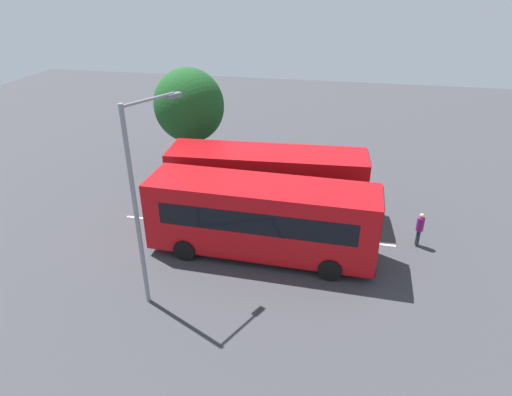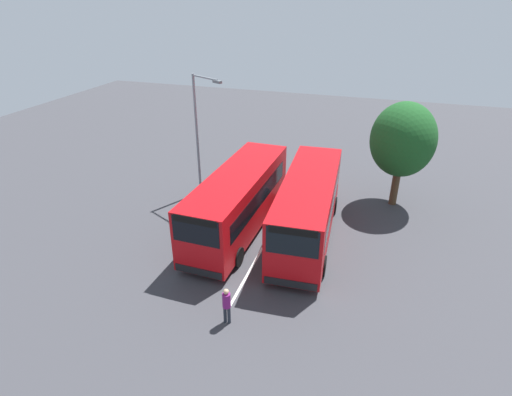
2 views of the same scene
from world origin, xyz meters
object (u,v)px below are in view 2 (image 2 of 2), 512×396
object	(u,v)px
bus_far_left	(238,200)
pedestrian	(227,303)
street_lamp	(199,129)
bus_center_left	(308,206)
depot_tree	(403,140)

from	to	relation	value
bus_far_left	pedestrian	distance (m)	7.01
pedestrian	street_lamp	size ratio (longest dim) A/B	0.22
street_lamp	pedestrian	bearing A→B (deg)	-34.13
bus_far_left	street_lamp	distance (m)	5.62
street_lamp	bus_far_left	bearing A→B (deg)	-16.51
bus_center_left	depot_tree	distance (m)	7.18
bus_center_left	pedestrian	distance (m)	7.34
bus_far_left	street_lamp	size ratio (longest dim) A/B	1.29
depot_tree	bus_far_left	bearing A→B (deg)	-53.70
bus_center_left	depot_tree	size ratio (longest dim) A/B	1.56
bus_far_left	pedestrian	world-z (taller)	bus_far_left
bus_far_left	pedestrian	bearing A→B (deg)	18.17
street_lamp	depot_tree	size ratio (longest dim) A/B	1.20
bus_far_left	depot_tree	bearing A→B (deg)	127.95
pedestrian	depot_tree	size ratio (longest dim) A/B	0.26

